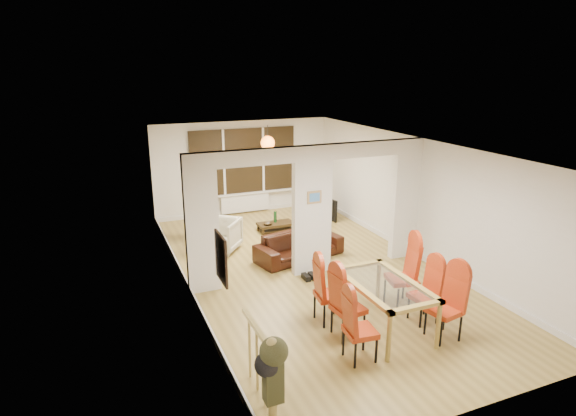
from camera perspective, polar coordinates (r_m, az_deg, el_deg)
floor at (r=9.94m, az=2.75°, el=-7.51°), size 5.00×9.00×0.01m
room_walls at (r=9.48m, az=2.86°, el=-0.32°), size 5.00×9.00×2.60m
divider_wall at (r=9.48m, az=2.86°, el=-0.32°), size 5.00×0.18×2.60m
bay_window_blinds at (r=13.46m, az=-5.28°, el=5.57°), size 3.00×0.08×1.80m
radiator at (r=13.70m, az=-5.10°, el=0.61°), size 1.40×0.08×0.50m
pendant_light at (r=12.38m, az=-2.42°, el=7.72°), size 0.36×0.36×0.36m
stair_newel at (r=6.32m, az=-3.56°, el=-17.13°), size 0.40×1.20×1.10m
wall_poster at (r=6.45m, az=-7.93°, el=-5.94°), size 0.04×0.52×0.67m
pillar_photo at (r=9.31m, az=3.14°, el=1.29°), size 0.30×0.03×0.25m
dining_table at (r=7.91m, az=11.20°, el=-11.28°), size 0.96×1.70×0.80m
dining_chair_la at (r=7.04m, az=8.60°, el=-13.69°), size 0.46×0.46×1.05m
dining_chair_lb at (r=7.55m, az=7.18°, el=-11.15°), size 0.48×0.48×1.11m
dining_chair_lc at (r=7.93m, az=4.95°, el=-9.74°), size 0.49×0.49×1.09m
dining_chair_ra at (r=7.81m, az=18.07°, el=-10.90°), size 0.52×0.52×1.11m
dining_chair_rb at (r=8.22m, az=15.84°, el=-9.64°), size 0.44×0.44×1.01m
dining_chair_rc at (r=8.58m, az=13.36°, el=-7.69°), size 0.56×0.56×1.19m
sofa at (r=10.49m, az=1.33°, el=-4.48°), size 2.07×1.18×0.57m
armchair at (r=10.99m, az=-8.06°, el=-3.18°), size 1.13×1.13×0.74m
person at (r=11.65m, az=-10.71°, el=0.53°), size 0.75×0.61×1.78m
television at (r=13.22m, az=4.14°, el=0.04°), size 1.06×0.22×0.60m
coffee_table at (r=12.24m, az=-1.46°, el=-2.25°), size 1.01×0.74×0.21m
bottle at (r=12.21m, az=-1.52°, el=-1.02°), size 0.08×0.08×0.31m
bowl at (r=12.06m, az=-2.38°, el=-1.89°), size 0.22×0.22×0.05m
shoes at (r=9.58m, az=2.53°, el=-8.13°), size 0.24×0.26×0.10m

